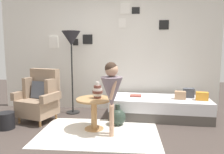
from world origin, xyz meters
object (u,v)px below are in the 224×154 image
Objects in this scene: armchair at (40,97)px; side_table at (94,107)px; book_on_daybed at (136,96)px; magazine_basket at (6,121)px; floor_lamp at (71,42)px; person_child at (112,89)px; daybed at (159,108)px; demijohn_near at (118,117)px; vase_striped at (98,91)px.

side_table is (1.10, -0.40, -0.05)m from armchair.
book_on_daybed is 2.40m from magazine_basket.
person_child is (0.92, -1.13, -0.74)m from floor_lamp.
armchair is 1.58m from person_child.
armchair reaches higher than daybed.
book_on_daybed is (1.32, -0.09, -1.07)m from floor_lamp.
person_child reaches higher than demijohn_near.
side_table is at bearing 143.91° from person_child.
armchair is 0.50× the size of daybed.
floor_lamp reaches higher than side_table.
side_table is 1.54m from floor_lamp.
person_child is 1.92m from magazine_basket.
vase_striped reaches higher than demijohn_near.
person_child reaches higher than side_table.
person_child is (-0.86, -0.97, 0.54)m from daybed.
side_table is 0.53m from person_child.
side_table is 1.08m from book_on_daybed.
book_on_daybed is 0.58× the size of demijohn_near.
magazine_basket is (-1.88, -0.33, -0.01)m from demijohn_near.
armchair is 2.56× the size of demijohn_near.
daybed is at bearing 17.07° from magazine_basket.
person_child is at bearing -36.09° from side_table.
person_child is at bearing -131.57° from daybed.
magazine_basket is (-1.56, -0.12, -0.51)m from vase_striped.
floor_lamp reaches higher than demijohn_near.
daybed is 3.33× the size of side_table.
daybed is at bearing 31.82° from demijohn_near.
side_table reaches higher than daybed.
armchair is 0.84× the size of person_child.
side_table is 1.55× the size of demijohn_near.
demijohn_near is at bearing 33.55° from vase_striped.
daybed is 8.90× the size of book_on_daybed.
daybed reaches higher than demijohn_near.
demijohn_near is (0.32, 0.21, -0.50)m from vase_striped.
floor_lamp is at bearing 45.75° from armchair.
floor_lamp is 1.89m from magazine_basket.
floor_lamp is 7.76× the size of book_on_daybed.
magazine_basket is at bearing -175.76° from vase_striped.
person_child is at bearing -23.96° from armchair.
armchair is at bearing 174.12° from demijohn_near.
book_on_daybed is (-0.46, 0.08, 0.22)m from daybed.
demijohn_near is (-0.33, -0.57, -0.26)m from book_on_daybed.
vase_striped reaches higher than magazine_basket.
person_child is 4.13× the size of magazine_basket.
book_on_daybed is at bearing 48.68° from side_table.
vase_striped reaches higher than daybed.
vase_striped is at bearing -52.83° from floor_lamp.
vase_striped is (-1.11, -0.70, 0.45)m from daybed.
person_child reaches higher than daybed.
daybed is 5.16× the size of demijohn_near.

